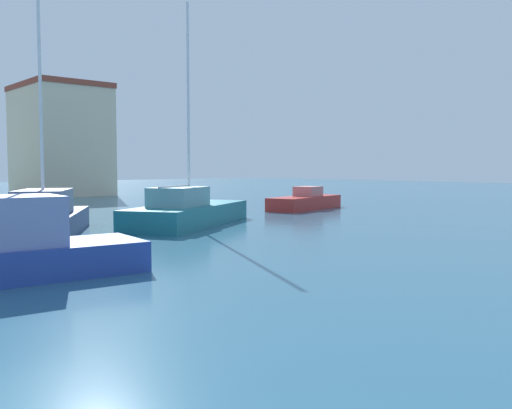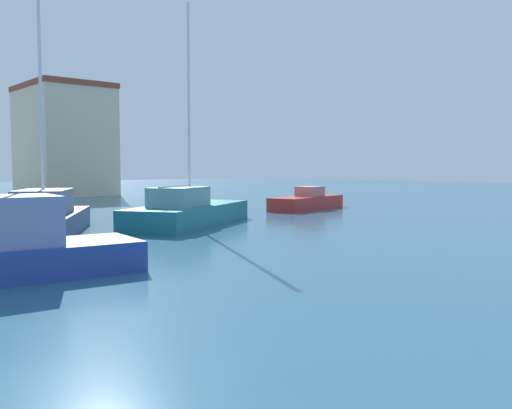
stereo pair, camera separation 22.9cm
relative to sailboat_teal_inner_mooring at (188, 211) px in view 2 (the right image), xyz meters
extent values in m
plane|color=#285670|center=(-0.47, 4.07, -0.64)|extent=(160.00, 160.00, 0.00)
cube|color=#6E7DB1|center=(-10.06, -7.20, 0.74)|extent=(2.50, 2.16, 1.20)
cube|color=#1E707A|center=(0.16, 0.09, -0.18)|extent=(8.53, 6.58, 0.93)
cube|color=#6B9CA2|center=(-0.77, -0.45, 0.71)|extent=(3.34, 2.99, 0.85)
cylinder|color=silver|center=(0.16, 0.09, 4.86)|extent=(0.12, 0.12, 9.14)
cylinder|color=silver|center=(-1.13, -0.66, 1.19)|extent=(2.53, 1.53, 0.08)
cube|color=#B22823|center=(11.11, 3.04, -0.23)|extent=(6.67, 3.51, 0.82)
cube|color=#C4716E|center=(11.48, 3.13, 0.48)|extent=(1.89, 1.72, 0.62)
cube|color=#19234C|center=(-6.47, 0.24, -0.21)|extent=(6.64, 8.90, 0.86)
cube|color=slate|center=(-6.42, 0.32, 0.69)|extent=(3.14, 3.62, 0.94)
cylinder|color=silver|center=(-6.47, 0.24, 5.85)|extent=(0.12, 0.12, 11.27)
cube|color=beige|center=(6.66, 30.69, 4.33)|extent=(6.86, 9.25, 9.93)
cube|color=brown|center=(6.66, 30.69, 9.54)|extent=(7.00, 9.43, 0.50)
camera|label=1|loc=(-14.24, -20.64, 2.01)|focal=38.29mm
camera|label=2|loc=(-14.07, -20.80, 2.01)|focal=38.29mm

